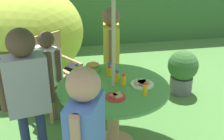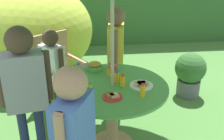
{
  "view_description": "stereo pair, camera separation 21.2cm",
  "coord_description": "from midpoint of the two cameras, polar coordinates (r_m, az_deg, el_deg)",
  "views": [
    {
      "loc": [
        -0.47,
        -2.39,
        2.02
      ],
      "look_at": [
        0.01,
        0.13,
        0.85
      ],
      "focal_mm": 44.09,
      "sensor_mm": 36.0,
      "label": 1
    },
    {
      "loc": [
        -0.26,
        -2.42,
        2.02
      ],
      "look_at": [
        0.01,
        0.13,
        0.85
      ],
      "focal_mm": 44.09,
      "sensor_mm": 36.0,
      "label": 2
    }
  ],
  "objects": [
    {
      "name": "child_in_grey_shirt",
      "position": [
        2.55,
        -19.59,
        -2.97
      ],
      "size": [
        0.47,
        0.27,
        1.42
      ],
      "rotation": [
        0.0,
        0.0,
        0.19
      ],
      "color": "navy",
      "rests_on": "ground_plane"
    },
    {
      "name": "juice_bottle_mid_left",
      "position": [
        2.81,
        -1.12,
        -1.39
      ],
      "size": [
        0.05,
        0.05,
        0.12
      ],
      "color": "yellow",
      "rests_on": "garden_table"
    },
    {
      "name": "snack_bowl",
      "position": [
        3.08,
        -5.99,
        0.62
      ],
      "size": [
        0.17,
        0.17,
        0.09
      ],
      "color": "#66B259",
      "rests_on": "garden_table"
    },
    {
      "name": "juice_bottle_center_back",
      "position": [
        2.6,
        -6.43,
        -3.93
      ],
      "size": [
        0.05,
        0.05,
        0.1
      ],
      "color": "yellow",
      "rests_on": "garden_table"
    },
    {
      "name": "juice_bottle_center_front",
      "position": [
        2.94,
        -2.75,
        -0.27
      ],
      "size": [
        0.06,
        0.06,
        0.11
      ],
      "color": "yellow",
      "rests_on": "garden_table"
    },
    {
      "name": "child_in_white_shirt",
      "position": [
        3.35,
        -14.81,
        0.97
      ],
      "size": [
        0.32,
        0.33,
        1.15
      ],
      "rotation": [
        0.0,
        0.0,
        -0.8
      ],
      "color": "brown",
      "rests_on": "ground_plane"
    },
    {
      "name": "dome_tent",
      "position": [
        4.56,
        -19.7,
        7.07
      ],
      "size": [
        2.2,
        2.2,
        1.55
      ],
      "rotation": [
        0.0,
        0.0,
        0.11
      ],
      "color": "#B2C63F",
      "rests_on": "ground_plane"
    },
    {
      "name": "cup_near",
      "position": [
        3.08,
        -1.74,
        0.53
      ],
      "size": [
        0.06,
        0.06,
        0.06
      ],
      "primitive_type": "cylinder",
      "color": "#E04C47",
      "rests_on": "garden_table"
    },
    {
      "name": "wooden_chair",
      "position": [
        3.66,
        -14.29,
        -0.07
      ],
      "size": [
        0.72,
        0.71,
        1.0
      ],
      "rotation": [
        0.0,
        0.0,
        0.61
      ],
      "color": "tan",
      "rests_on": "ground_plane"
    },
    {
      "name": "plate_mid_right",
      "position": [
        2.8,
        -9.53,
        -2.84
      ],
      "size": [
        0.21,
        0.21,
        0.03
      ],
      "color": "yellow",
      "rests_on": "garden_table"
    },
    {
      "name": "juice_bottle_near_left",
      "position": [
        3.01,
        -2.58,
        0.36
      ],
      "size": [
        0.06,
        0.06,
        0.11
      ],
      "color": "yellow",
      "rests_on": "garden_table"
    },
    {
      "name": "juice_bottle_back_edge",
      "position": [
        3.02,
        -9.32,
        0.14
      ],
      "size": [
        0.06,
        0.06,
        0.11
      ],
      "color": "yellow",
      "rests_on": "garden_table"
    },
    {
      "name": "plate_far_right",
      "position": [
        2.76,
        4.13,
        -2.86
      ],
      "size": [
        0.23,
        0.23,
        0.03
      ],
      "color": "white",
      "rests_on": "garden_table"
    },
    {
      "name": "hedge_backdrop",
      "position": [
        6.22,
        -7.4,
        13.18
      ],
      "size": [
        9.0,
        0.7,
        1.66
      ],
      "primitive_type": "cube",
      "color": "#33602D",
      "rests_on": "ground_plane"
    },
    {
      "name": "child_in_yellow_shirt",
      "position": [
        3.48,
        -1.95,
        5.05
      ],
      "size": [
        0.25,
        0.45,
        1.36
      ],
      "rotation": [
        0.0,
        0.0,
        -1.73
      ],
      "color": "navy",
      "rests_on": "ground_plane"
    },
    {
      "name": "child_in_blue_shirt",
      "position": [
        1.95,
        -8.67,
        -12.66
      ],
      "size": [
        0.31,
        0.42,
        1.33
      ],
      "rotation": [
        0.0,
        0.0,
        1.17
      ],
      "color": "#3F3F47",
      "rests_on": "ground_plane"
    },
    {
      "name": "plate_far_left",
      "position": [
        2.53,
        -1.62,
        -5.54
      ],
      "size": [
        0.19,
        0.19,
        0.03
      ],
      "color": "red",
      "rests_on": "garden_table"
    },
    {
      "name": "potted_plant",
      "position": [
        4.11,
        12.99,
        -0.05
      ],
      "size": [
        0.44,
        0.44,
        0.66
      ],
      "color": "#595960",
      "rests_on": "ground_plane"
    },
    {
      "name": "juice_bottle_near_right",
      "position": [
        2.56,
        4.57,
        -4.03
      ],
      "size": [
        0.05,
        0.05,
        0.13
      ],
      "color": "yellow",
      "rests_on": "garden_table"
    },
    {
      "name": "garden_table",
      "position": [
        2.84,
        -1.87,
        -6.65
      ],
      "size": [
        1.12,
        1.12,
        0.74
      ],
      "color": "tan",
      "rests_on": "ground_plane"
    },
    {
      "name": "juice_bottle_front_edge",
      "position": [
        2.73,
        0.2,
        -2.13
      ],
      "size": [
        0.05,
        0.05,
        0.12
      ],
      "color": "yellow",
      "rests_on": "garden_table"
    }
  ]
}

